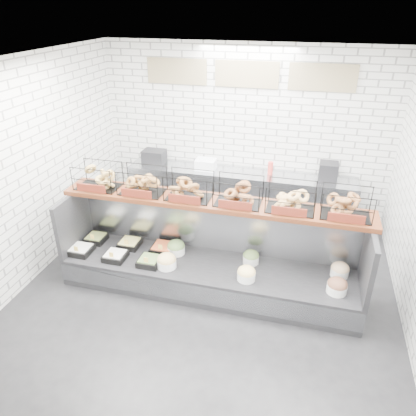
# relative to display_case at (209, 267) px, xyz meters

# --- Properties ---
(ground) EXTENTS (5.50, 5.50, 0.00)m
(ground) POSITION_rel_display_case_xyz_m (0.01, -0.34, -0.33)
(ground) COLOR black
(ground) RESTS_ON ground
(room_shell) EXTENTS (5.02, 5.51, 3.01)m
(room_shell) POSITION_rel_display_case_xyz_m (0.01, 0.26, 1.73)
(room_shell) COLOR silver
(room_shell) RESTS_ON ground
(display_case) EXTENTS (4.00, 0.90, 1.20)m
(display_case) POSITION_rel_display_case_xyz_m (0.00, 0.00, 0.00)
(display_case) COLOR black
(display_case) RESTS_ON ground
(bagel_shelf) EXTENTS (4.10, 0.50, 0.40)m
(bagel_shelf) POSITION_rel_display_case_xyz_m (0.01, 0.17, 1.06)
(bagel_shelf) COLOR #3D1A0D
(bagel_shelf) RESTS_ON display_case
(prep_counter) EXTENTS (4.00, 0.60, 1.20)m
(prep_counter) POSITION_rel_display_case_xyz_m (0.01, 2.09, 0.14)
(prep_counter) COLOR #93969B
(prep_counter) RESTS_ON ground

